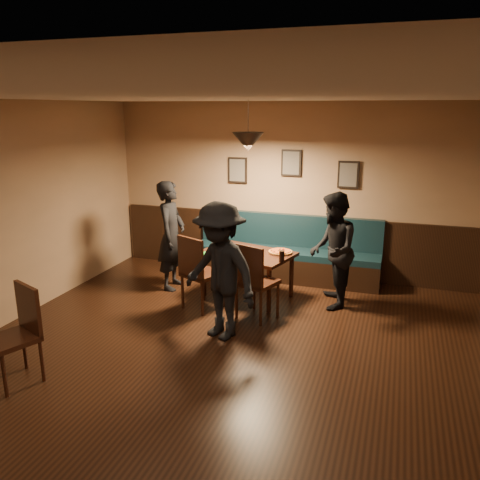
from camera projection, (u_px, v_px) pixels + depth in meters
The scene contains 24 objects.
floor at pixel (214, 378), 5.04m from camera, with size 7.00×7.00×0.00m, color black.
ceiling at pixel (209, 96), 4.31m from camera, with size 7.00×7.00×0.00m, color silver.
wall_back at pixel (291, 191), 7.88m from camera, with size 6.00×6.00×0.00m, color #8C704F.
wainscot at pixel (289, 245), 8.09m from camera, with size 5.88×0.06×1.00m, color black.
booth_bench at pixel (285, 249), 7.84m from camera, with size 3.00×0.60×1.00m, color #0F232D, non-canonical shape.
picture_left at pixel (238, 170), 8.05m from camera, with size 0.32×0.04×0.42m, color black.
picture_center at pixel (291, 163), 7.73m from camera, with size 0.32×0.04×0.42m, color black.
picture_right at pixel (348, 175), 7.50m from camera, with size 0.32×0.04×0.42m, color black.
pendant_lamp at pixel (248, 142), 6.64m from camera, with size 0.44×0.44×0.25m, color black.
dining_table at pixel (247, 274), 7.14m from camera, with size 1.27×0.81×0.68m, color black.
chair_near_left at pixel (202, 272), 6.68m from camera, with size 0.46×0.46×1.05m, color black, non-canonical shape.
chair_near_right at pixel (257, 280), 6.37m from camera, with size 0.46×0.46×1.03m, color black, non-canonical shape.
diner_left at pixel (171, 236), 7.37m from camera, with size 0.60×0.40×1.66m, color black.
diner_right at pixel (333, 251), 6.68m from camera, with size 0.78×0.61×1.61m, color black.
diner_front at pixel (220, 271), 5.75m from camera, with size 1.07×0.62×1.66m, color black.
pizza_a at pixel (222, 246), 7.28m from camera, with size 0.34×0.34×0.04m, color gold.
pizza_b at pixel (248, 254), 6.90m from camera, with size 0.35×0.35×0.04m, color orange.
pizza_c at pixel (280, 252), 7.00m from camera, with size 0.34×0.34×0.04m, color orange.
soda_glass at pixel (282, 256), 6.58m from camera, with size 0.07×0.07×0.16m, color black.
tabasco_bottle at pixel (284, 252), 6.86m from camera, with size 0.03×0.03×0.11m, color #A30519.
napkin_a at pixel (220, 244), 7.45m from camera, with size 0.15×0.15×0.01m, color #217E42.
napkin_b at pixel (205, 253), 6.98m from camera, with size 0.14×0.14×0.01m, color #1C6A21.
cutlery_set at pixel (236, 259), 6.71m from camera, with size 0.02×0.17×0.00m, color silver.
cafe_chair_far at pixel (12, 337), 4.84m from camera, with size 0.44×0.44×0.99m, color #321D0E, non-canonical shape.
Camera 1 is at (1.67, -4.18, 2.70)m, focal length 36.51 mm.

